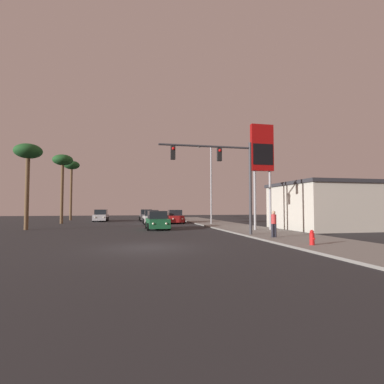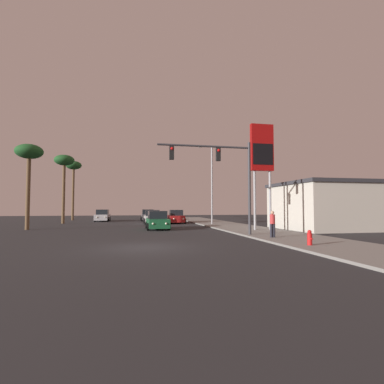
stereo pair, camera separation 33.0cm
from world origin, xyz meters
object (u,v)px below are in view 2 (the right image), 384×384
at_px(palm_tree_far, 74,169).
at_px(palm_tree_near, 29,156).
at_px(car_green, 157,221).
at_px(car_silver, 103,216).
at_px(car_red, 176,217).
at_px(pedestrian_on_sidewalk, 273,223).
at_px(car_white, 152,218).
at_px(traffic_light_mast, 224,169).
at_px(gas_station_sign, 262,153).
at_px(fire_hydrant, 310,238).
at_px(palm_tree_mid, 64,164).
at_px(car_grey, 148,216).
at_px(street_lamp, 211,180).

bearing_deg(palm_tree_far, palm_tree_near, -90.58).
bearing_deg(car_green, palm_tree_near, -9.51).
relative_size(car_silver, car_red, 1.00).
bearing_deg(car_green, pedestrian_on_sidewalk, 121.71).
bearing_deg(car_white, car_green, 90.09).
height_order(car_green, car_silver, same).
distance_m(traffic_light_mast, gas_station_sign, 6.30).
distance_m(gas_station_sign, pedestrian_on_sidewalk, 8.49).
xyz_separation_m(car_red, fire_hydrant, (3.28, -23.84, -0.27)).
relative_size(pedestrian_on_sidewalk, palm_tree_far, 0.18).
relative_size(car_white, palm_tree_far, 0.47).
relative_size(car_silver, palm_tree_far, 0.47).
relative_size(traffic_light_mast, palm_tree_mid, 0.78).
xyz_separation_m(car_grey, gas_station_sign, (8.50, -21.44, 5.86)).
distance_m(car_grey, palm_tree_near, 20.44).
height_order(car_red, gas_station_sign, gas_station_sign).
bearing_deg(pedestrian_on_sidewalk, car_grey, 103.08).
relative_size(car_red, palm_tree_mid, 0.51).
xyz_separation_m(car_grey, pedestrian_on_sidewalk, (6.38, -27.47, 0.27)).
height_order(traffic_light_mast, pedestrian_on_sidewalk, traffic_light_mast).
bearing_deg(street_lamp, car_green, -140.43).
height_order(car_red, palm_tree_near, palm_tree_near).
bearing_deg(car_red, car_silver, -35.19).
bearing_deg(car_grey, street_lamp, 118.86).
height_order(street_lamp, palm_tree_near, street_lamp).
xyz_separation_m(gas_station_sign, palm_tree_near, (-20.05, 5.66, 0.08)).
distance_m(pedestrian_on_sidewalk, palm_tree_far, 36.99).
relative_size(car_green, palm_tree_near, 0.56).
bearing_deg(palm_tree_far, car_green, -62.50).
relative_size(traffic_light_mast, street_lamp, 0.73).
bearing_deg(traffic_light_mast, car_green, 116.86).
height_order(car_green, street_lamp, street_lamp).
bearing_deg(car_red, car_green, 74.40).
height_order(car_red, palm_tree_mid, palm_tree_mid).
bearing_deg(traffic_light_mast, gas_station_sign, 39.99).
bearing_deg(gas_station_sign, street_lamp, 102.16).
bearing_deg(palm_tree_mid, car_white, -13.37).
height_order(fire_hydrant, palm_tree_near, palm_tree_near).
xyz_separation_m(gas_station_sign, fire_hydrant, (-2.08, -10.00, -6.13)).
height_order(traffic_light_mast, gas_station_sign, gas_station_sign).
distance_m(car_white, palm_tree_mid, 12.90).
relative_size(car_grey, palm_tree_mid, 0.51).
bearing_deg(car_silver, pedestrian_on_sidewalk, 117.37).
relative_size(car_green, pedestrian_on_sidewalk, 2.59).
xyz_separation_m(car_silver, car_grey, (6.47, 0.25, 0.00)).
relative_size(fire_hydrant, palm_tree_near, 0.10).
bearing_deg(car_grey, traffic_light_mast, 99.43).
relative_size(car_red, pedestrian_on_sidewalk, 2.60).
distance_m(street_lamp, palm_tree_far, 24.34).
distance_m(car_silver, palm_tree_far, 9.83).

